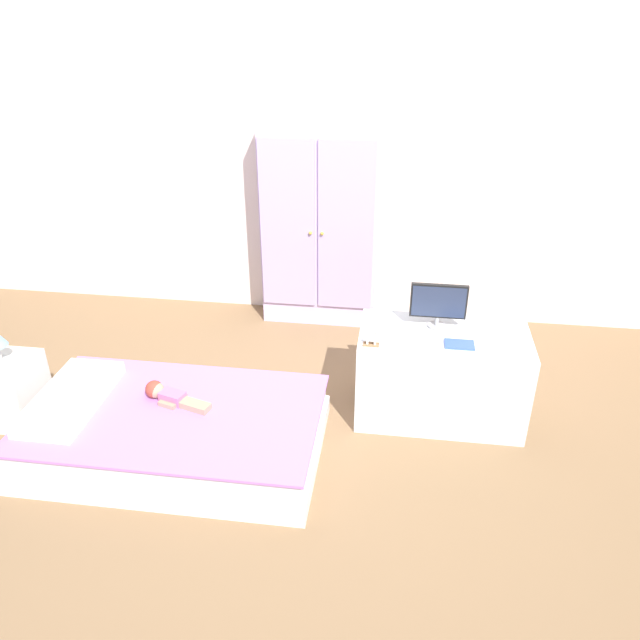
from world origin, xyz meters
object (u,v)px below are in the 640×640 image
Objects in this scene: doll at (166,394)px; book_blue at (459,344)px; wardrobe at (319,226)px; bed at (176,431)px; tv_stand at (441,375)px; tv_monitor at (438,303)px; rocking_horse_toy at (373,338)px; nightstand at (9,390)px.

book_blue is (1.53, 0.31, 0.25)m from doll.
wardrobe is 9.38× the size of book_blue.
wardrobe is (0.62, 1.50, 0.44)m from doll.
wardrobe reaches higher than bed.
tv_stand is (1.39, 0.51, 0.14)m from bed.
wardrobe reaches higher than book_blue.
doll is at bearing -160.54° from tv_monitor.
bed is 14.69× the size of rocking_horse_toy.
bed is at bearing -7.96° from nightstand.
tv_stand is 6.02× the size of book_blue.
wardrobe is 1.28m from tv_monitor.
book_blue reaches higher than nightstand.
bed is 9.90× the size of book_blue.
tv_stand is at bearing 20.32° from bed.
bed is at bearing -52.24° from doll.
nightstand is 2.52m from book_blue.
book_blue is at bearing 6.01° from nightstand.
book_blue is at bearing -58.78° from tv_monitor.
wardrobe is 1.51m from book_blue.
wardrobe is 4.70× the size of tv_monitor.
nightstand is 2.46m from tv_monitor.
tv_monitor reaches higher than tv_stand.
tv_monitor reaches higher than rocking_horse_toy.
doll is 1.68m from wardrobe.
tv_stand reaches higher than doll.
bed is at bearing -156.01° from tv_monitor.
nightstand reaches higher than bed.
rocking_horse_toy is at bearing -172.17° from book_blue.
tv_monitor is at bearing 10.85° from nightstand.
book_blue is (0.92, -1.19, -0.19)m from wardrobe.
doll is 1.25× the size of tv_monitor.
rocking_horse_toy reaches higher than tv_stand.
nightstand is (-1.03, 0.14, 0.07)m from bed.
wardrobe is 13.91× the size of rocking_horse_toy.
nightstand is 2.20m from wardrobe.
tv_monitor is at bearing 23.99° from bed.
tv_monitor reaches higher than book_blue.
book_blue is at bearing 11.37° from doll.
book_blue is at bearing -52.41° from wardrobe.
nightstand is at bearing 177.17° from doll.
wardrobe reaches higher than rocking_horse_toy.
bed is 1.57m from tv_monitor.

